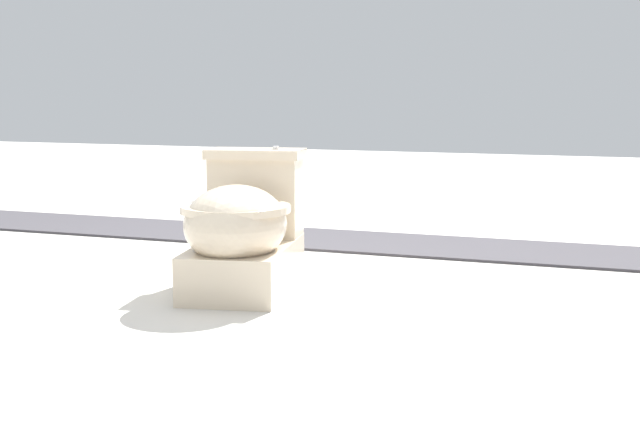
# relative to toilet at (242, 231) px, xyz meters

# --- Properties ---
(ground_plane) EXTENTS (14.00, 14.00, 0.00)m
(ground_plane) POSITION_rel_toilet_xyz_m (0.05, 0.00, -0.22)
(ground_plane) COLOR beige
(gravel_strip) EXTENTS (0.56, 8.00, 0.01)m
(gravel_strip) POSITION_rel_toilet_xyz_m (-1.10, 0.50, -0.21)
(gravel_strip) COLOR #423F44
(gravel_strip) RESTS_ON ground
(toilet) EXTENTS (0.69, 0.48, 0.52)m
(toilet) POSITION_rel_toilet_xyz_m (0.00, 0.00, 0.00)
(toilet) COLOR beige
(toilet) RESTS_ON ground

